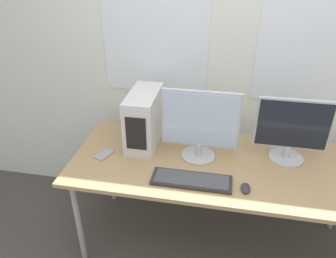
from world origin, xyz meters
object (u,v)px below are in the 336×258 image
object	(u,v)px
monitor_right_near	(292,130)
pc_tower	(144,119)
keyboard	(192,180)
cell_phone	(104,154)
monitor_main	(200,125)
mouse	(245,188)

from	to	relation	value
monitor_right_near	pc_tower	bearing A→B (deg)	178.63
keyboard	cell_phone	xyz separation A→B (m)	(-0.62, 0.17, -0.01)
monitor_main	keyboard	distance (m)	0.36
cell_phone	keyboard	bearing A→B (deg)	7.88
keyboard	monitor_right_near	bearing A→B (deg)	31.32
monitor_right_near	mouse	world-z (taller)	monitor_right_near
monitor_main	keyboard	bearing A→B (deg)	-92.38
monitor_main	keyboard	xyz separation A→B (m)	(-0.01, -0.27, -0.24)
pc_tower	monitor_main	size ratio (longest dim) A/B	0.86
monitor_right_near	mouse	distance (m)	0.51
monitor_right_near	mouse	bearing A→B (deg)	-125.66
pc_tower	mouse	world-z (taller)	pc_tower
keyboard	cell_phone	bearing A→B (deg)	164.61
mouse	cell_phone	bearing A→B (deg)	168.67
monitor_main	cell_phone	distance (m)	0.68
monitor_right_near	cell_phone	size ratio (longest dim) A/B	3.08
pc_tower	monitor_main	bearing A→B (deg)	-15.39
pc_tower	monitor_right_near	distance (m)	0.98
pc_tower	monitor_right_near	size ratio (longest dim) A/B	0.92
monitor_right_near	mouse	size ratio (longest dim) A/B	4.97
mouse	monitor_right_near	bearing A→B (deg)	54.34
monitor_right_near	mouse	xyz separation A→B (m)	(-0.27, -0.38, -0.21)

